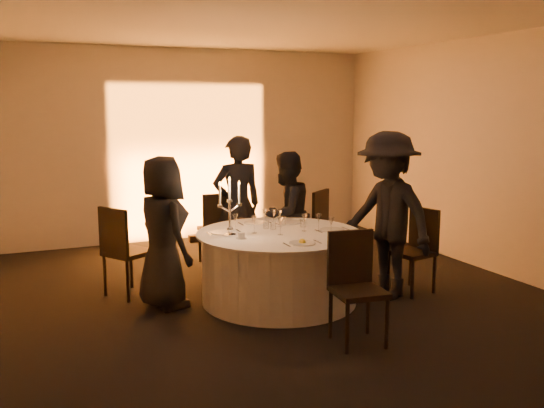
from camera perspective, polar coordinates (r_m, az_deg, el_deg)
name	(u,v)px	position (r m, az deg, el deg)	size (l,w,h in m)	color
floor	(279,301)	(6.75, 0.68, -9.08)	(7.00, 7.00, 0.00)	black
ceiling	(280,19)	(6.46, 0.74, 17.04)	(7.00, 7.00, 0.00)	silver
wall_back	(189,145)	(9.73, -7.78, 5.53)	(7.00, 7.00, 0.00)	beige
wall_right	(497,156)	(8.13, 20.44, 4.29)	(7.00, 7.00, 0.00)	beige
uplighter_fixture	(197,238)	(9.65, -7.11, -3.19)	(0.25, 0.12, 0.10)	black
banquet_table	(279,267)	(6.64, 0.69, -5.93)	(1.80, 1.80, 0.77)	black
chair_left	(122,246)	(6.94, -13.90, -3.89)	(0.61, 0.61, 1.02)	black
chair_back_left	(217,225)	(8.07, -5.17, -1.95)	(0.47, 0.47, 0.99)	black
chair_back_right	(312,224)	(7.98, 3.80, -1.86)	(0.63, 0.63, 1.03)	black
chair_right	(417,245)	(7.15, 13.48, -3.77)	(0.50, 0.50, 0.96)	black
chair_front	(355,280)	(5.57, 7.81, -7.10)	(0.49, 0.49, 1.01)	black
guest_left	(163,232)	(6.47, -10.25, -2.65)	(0.79, 0.51, 1.61)	black
guest_back_left	(237,205)	(7.71, -3.30, -0.06)	(0.64, 0.42, 1.75)	black
guest_back_right	(286,214)	(7.59, 1.34, -0.93)	(0.76, 0.59, 1.56)	black
guest_right	(387,215)	(6.82, 10.80, -1.05)	(1.19, 0.69, 1.85)	black
plate_left	(224,232)	(6.54, -4.53, -2.67)	(0.36, 0.29, 0.01)	white
plate_back_left	(255,223)	(7.04, -1.65, -1.78)	(0.36, 0.25, 0.01)	white
plate_back_right	(289,222)	(7.07, 1.63, -1.73)	(0.36, 0.28, 0.01)	white
plate_right	(332,230)	(6.68, 5.69, -2.43)	(0.36, 0.27, 0.01)	white
plate_front	(302,242)	(6.02, 2.86, -3.60)	(0.36, 0.27, 0.08)	white
coffee_cup	(241,236)	(6.25, -2.91, -3.00)	(0.11, 0.11, 0.07)	white
candelabra	(230,215)	(6.35, -3.99, -1.08)	(0.26, 0.13, 0.63)	silver
wine_glass_a	(280,222)	(6.40, 0.79, -1.71)	(0.07, 0.07, 0.19)	silver
wine_glass_b	(265,214)	(6.89, -0.65, -0.92)	(0.07, 0.07, 0.19)	silver
wine_glass_c	(254,221)	(6.48, -1.69, -1.57)	(0.07, 0.07, 0.19)	silver
wine_glass_d	(331,222)	(6.42, 5.59, -1.71)	(0.07, 0.07, 0.19)	silver
wine_glass_e	(273,214)	(6.85, 0.14, -0.97)	(0.07, 0.07, 0.19)	silver
wine_glass_f	(235,219)	(6.59, -3.48, -1.41)	(0.07, 0.07, 0.19)	silver
wine_glass_g	(304,219)	(6.59, 3.06, -1.40)	(0.07, 0.07, 0.19)	silver
wine_glass_h	(319,219)	(6.61, 4.42, -1.38)	(0.07, 0.07, 0.19)	silver
wine_glass_i	(280,215)	(6.81, 0.71, -1.04)	(0.07, 0.07, 0.19)	silver
tumbler_a	(303,224)	(6.80, 2.96, -1.85)	(0.07, 0.07, 0.09)	silver
tumbler_b	(283,221)	(6.92, 1.02, -1.65)	(0.07, 0.07, 0.09)	silver
tumbler_c	(273,225)	(6.69, 0.12, -2.03)	(0.07, 0.07, 0.09)	silver
tumbler_d	(266,225)	(6.73, -0.55, -1.96)	(0.07, 0.07, 0.09)	silver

